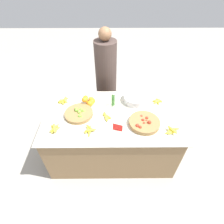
# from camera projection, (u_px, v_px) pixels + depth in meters

# --- Properties ---
(ground_plane) EXTENTS (12.00, 12.00, 0.00)m
(ground_plane) POSITION_uv_depth(u_px,v_px,m) (112.00, 149.00, 2.85)
(ground_plane) COLOR #A39E93
(market_table) EXTENTS (1.80, 1.04, 0.78)m
(market_table) POSITION_uv_depth(u_px,v_px,m) (112.00, 134.00, 2.59)
(market_table) COLOR olive
(market_table) RESTS_ON ground_plane
(lime_bowl) EXTENTS (0.37, 0.37, 0.08)m
(lime_bowl) POSITION_uv_depth(u_px,v_px,m) (79.00, 113.00, 2.30)
(lime_bowl) COLOR olive
(lime_bowl) RESTS_ON market_table
(tomato_basket) EXTENTS (0.39, 0.39, 0.09)m
(tomato_basket) POSITION_uv_depth(u_px,v_px,m) (144.00, 123.00, 2.17)
(tomato_basket) COLOR olive
(tomato_basket) RESTS_ON market_table
(orange_pile) EXTENTS (0.18, 0.21, 0.13)m
(orange_pile) POSITION_uv_depth(u_px,v_px,m) (89.00, 101.00, 2.45)
(orange_pile) COLOR orange
(orange_pile) RESTS_ON market_table
(metal_bowl) EXTENTS (0.34, 0.34, 0.09)m
(metal_bowl) POSITION_uv_depth(u_px,v_px,m) (136.00, 98.00, 2.50)
(metal_bowl) COLOR silver
(metal_bowl) RESTS_ON market_table
(price_sign) EXTENTS (0.12, 0.04, 0.10)m
(price_sign) POSITION_uv_depth(u_px,v_px,m) (118.00, 127.00, 2.08)
(price_sign) COLOR red
(price_sign) RESTS_ON market_table
(veg_bundle) EXTENTS (0.05, 0.04, 0.18)m
(veg_bundle) POSITION_uv_depth(u_px,v_px,m) (113.00, 100.00, 2.39)
(veg_bundle) COLOR #4C8E42
(veg_bundle) RESTS_ON market_table
(banana_bunch_front_center) EXTENTS (0.15, 0.15, 0.03)m
(banana_bunch_front_center) POSITION_uv_depth(u_px,v_px,m) (158.00, 101.00, 2.50)
(banana_bunch_front_center) COLOR yellow
(banana_bunch_front_center) RESTS_ON market_table
(banana_bunch_front_right) EXTENTS (0.14, 0.16, 0.06)m
(banana_bunch_front_right) POSITION_uv_depth(u_px,v_px,m) (54.00, 128.00, 2.11)
(banana_bunch_front_right) COLOR yellow
(banana_bunch_front_right) RESTS_ON market_table
(banana_bunch_back_center) EXTENTS (0.19, 0.14, 0.06)m
(banana_bunch_back_center) POSITION_uv_depth(u_px,v_px,m) (172.00, 131.00, 2.08)
(banana_bunch_back_center) COLOR yellow
(banana_bunch_back_center) RESTS_ON market_table
(banana_bunch_front_left) EXTENTS (0.16, 0.19, 0.05)m
(banana_bunch_front_left) POSITION_uv_depth(u_px,v_px,m) (89.00, 130.00, 2.10)
(banana_bunch_front_left) COLOR yellow
(banana_bunch_front_left) RESTS_ON market_table
(banana_bunch_middle_left) EXTENTS (0.14, 0.19, 0.03)m
(banana_bunch_middle_left) POSITION_uv_depth(u_px,v_px,m) (106.00, 116.00, 2.27)
(banana_bunch_middle_left) COLOR yellow
(banana_bunch_middle_left) RESTS_ON market_table
(banana_bunch_middle_right) EXTENTS (0.16, 0.15, 0.06)m
(banana_bunch_middle_right) POSITION_uv_depth(u_px,v_px,m) (63.00, 101.00, 2.49)
(banana_bunch_middle_right) COLOR yellow
(banana_bunch_middle_right) RESTS_ON market_table
(vendor_person) EXTENTS (0.36, 0.36, 1.60)m
(vendor_person) POSITION_uv_depth(u_px,v_px,m) (106.00, 79.00, 3.04)
(vendor_person) COLOR #473833
(vendor_person) RESTS_ON ground_plane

